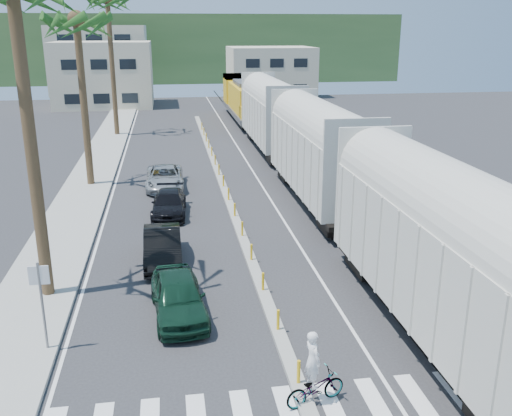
{
  "coord_description": "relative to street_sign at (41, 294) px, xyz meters",
  "views": [
    {
      "loc": [
        -3.29,
        -14.4,
        9.65
      ],
      "look_at": [
        0.43,
        9.44,
        2.0
      ],
      "focal_mm": 40.0,
      "sensor_mm": 36.0,
      "label": 1
    }
  ],
  "objects": [
    {
      "name": "car_lead",
      "position": [
        4.1,
        1.74,
        -1.23
      ],
      "size": [
        2.5,
        4.67,
        1.49
      ],
      "primitive_type": "imported",
      "rotation": [
        0.0,
        0.0,
        0.09
      ],
      "color": "#0F2F1F",
      "rests_on": "ground"
    },
    {
      "name": "street_sign",
      "position": [
        0.0,
        0.0,
        0.0
      ],
      "size": [
        0.6,
        0.08,
        3.0
      ],
      "color": "slate",
      "rests_on": "ground"
    },
    {
      "name": "car_third",
      "position": [
        3.89,
        13.17,
        -1.34
      ],
      "size": [
        2.25,
        4.57,
        1.27
      ],
      "primitive_type": "imported",
      "rotation": [
        0.0,
        0.0,
        -0.05
      ],
      "color": "black",
      "rests_on": "ground"
    },
    {
      "name": "car_second",
      "position": [
        3.55,
        6.65,
        -1.24
      ],
      "size": [
        1.66,
        4.48,
        1.47
      ],
      "primitive_type": "imported",
      "rotation": [
        0.0,
        0.0,
        0.01
      ],
      "color": "black",
      "rests_on": "ground"
    },
    {
      "name": "lane_markings",
      "position": [
        5.15,
        23.0,
        -1.97
      ],
      "size": [
        9.42,
        90.0,
        0.01
      ],
      "color": "silver",
      "rests_on": "ground"
    },
    {
      "name": "median",
      "position": [
        7.3,
        17.96,
        -1.88
      ],
      "size": [
        0.45,
        60.0,
        0.85
      ],
      "color": "gray",
      "rests_on": "ground"
    },
    {
      "name": "crosswalk",
      "position": [
        7.3,
        -4.0,
        -1.97
      ],
      "size": [
        14.0,
        2.2,
        0.01
      ],
      "primitive_type": "cube",
      "color": "silver",
      "rests_on": "ground"
    },
    {
      "name": "buildings",
      "position": [
        0.89,
        69.66,
        2.39
      ],
      "size": [
        38.0,
        27.0,
        10.0
      ],
      "color": "#C1B999",
      "rests_on": "ground"
    },
    {
      "name": "hillside",
      "position": [
        7.3,
        98.0,
        4.03
      ],
      "size": [
        80.0,
        20.0,
        12.0
      ],
      "primitive_type": "cube",
      "color": "#385628",
      "rests_on": "ground"
    },
    {
      "name": "palm_trees",
      "position": [
        -0.8,
        20.7,
        8.84
      ],
      "size": [
        3.5,
        37.2,
        13.75
      ],
      "color": "brown",
      "rests_on": "ground"
    },
    {
      "name": "cyclist",
      "position": [
        7.56,
        -3.74,
        -1.3
      ],
      "size": [
        1.63,
        2.12,
        2.16
      ],
      "rotation": [
        0.0,
        0.0,
        1.88
      ],
      "color": "#9EA0A5",
      "rests_on": "ground"
    },
    {
      "name": "ground",
      "position": [
        7.3,
        -2.0,
        -1.97
      ],
      "size": [
        140.0,
        140.0,
        0.0
      ],
      "primitive_type": "plane",
      "color": "#28282B",
      "rests_on": "ground"
    },
    {
      "name": "car_rear",
      "position": [
        3.67,
        18.65,
        -1.28
      ],
      "size": [
        2.33,
        4.97,
        1.38
      ],
      "primitive_type": "imported",
      "rotation": [
        0.0,
        0.0,
        -0.0
      ],
      "color": "#A6A9AB",
      "rests_on": "ground"
    },
    {
      "name": "rails",
      "position": [
        12.3,
        26.0,
        -1.94
      ],
      "size": [
        1.56,
        100.0,
        0.06
      ],
      "color": "black",
      "rests_on": "ground"
    },
    {
      "name": "freight_train",
      "position": [
        12.3,
        19.78,
        0.93
      ],
      "size": [
        3.0,
        60.94,
        5.85
      ],
      "color": "beige",
      "rests_on": "ground"
    },
    {
      "name": "sidewalk",
      "position": [
        -1.2,
        23.0,
        -1.9
      ],
      "size": [
        3.0,
        90.0,
        0.15
      ],
      "primitive_type": "cube",
      "color": "gray",
      "rests_on": "ground"
    }
  ]
}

